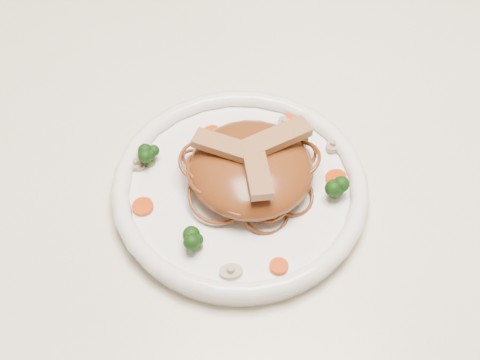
{
  "coord_description": "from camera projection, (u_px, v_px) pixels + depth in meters",
  "views": [
    {
      "loc": [
        -0.14,
        -0.51,
        1.36
      ],
      "look_at": [
        -0.09,
        -0.07,
        0.78
      ],
      "focal_mm": 51.37,
      "sensor_mm": 36.0,
      "label": 1
    }
  ],
  "objects": [
    {
      "name": "table",
      "position": [
        307.0,
        189.0,
        0.88
      ],
      "size": [
        1.2,
        0.8,
        0.75
      ],
      "color": "white",
      "rests_on": "ground"
    },
    {
      "name": "plate",
      "position": [
        240.0,
        192.0,
        0.75
      ],
      "size": [
        0.3,
        0.3,
        0.02
      ],
      "primitive_type": "cylinder",
      "rotation": [
        0.0,
        0.0,
        -0.11
      ],
      "color": "white",
      "rests_on": "table"
    },
    {
      "name": "noodle_mound",
      "position": [
        251.0,
        168.0,
        0.73
      ],
      "size": [
        0.15,
        0.15,
        0.04
      ],
      "primitive_type": "ellipsoid",
      "rotation": [
        0.0,
        0.0,
        0.11
      ],
      "color": "brown",
      "rests_on": "plate"
    },
    {
      "name": "chicken_a",
      "position": [
        277.0,
        138.0,
        0.72
      ],
      "size": [
        0.08,
        0.05,
        0.01
      ],
      "primitive_type": "cube",
      "rotation": [
        0.0,
        0.0,
        0.4
      ],
      "color": "#B37D54",
      "rests_on": "noodle_mound"
    },
    {
      "name": "chicken_b",
      "position": [
        224.0,
        146.0,
        0.71
      ],
      "size": [
        0.07,
        0.05,
        0.01
      ],
      "primitive_type": "cube",
      "rotation": [
        0.0,
        0.0,
        2.65
      ],
      "color": "#B37D54",
      "rests_on": "noodle_mound"
    },
    {
      "name": "chicken_c",
      "position": [
        257.0,
        169.0,
        0.69
      ],
      "size": [
        0.03,
        0.07,
        0.01
      ],
      "primitive_type": "cube",
      "rotation": [
        0.0,
        0.0,
        4.76
      ],
      "color": "#B37D54",
      "rests_on": "noodle_mound"
    },
    {
      "name": "broccoli_0",
      "position": [
        301.0,
        139.0,
        0.76
      ],
      "size": [
        0.03,
        0.03,
        0.03
      ],
      "primitive_type": null,
      "rotation": [
        0.0,
        0.0,
        -0.09
      ],
      "color": "#11380B",
      "rests_on": "plate"
    },
    {
      "name": "broccoli_1",
      "position": [
        148.0,
        155.0,
        0.75
      ],
      "size": [
        0.03,
        0.03,
        0.03
      ],
      "primitive_type": null,
      "rotation": [
        0.0,
        0.0,
        0.31
      ],
      "color": "#11380B",
      "rests_on": "plate"
    },
    {
      "name": "broccoli_2",
      "position": [
        196.0,
        239.0,
        0.68
      ],
      "size": [
        0.03,
        0.03,
        0.03
      ],
      "primitive_type": null,
      "rotation": [
        0.0,
        0.0,
        0.24
      ],
      "color": "#11380B",
      "rests_on": "plate"
    },
    {
      "name": "broccoli_3",
      "position": [
        336.0,
        185.0,
        0.72
      ],
      "size": [
        0.03,
        0.03,
        0.03
      ],
      "primitive_type": null,
      "rotation": [
        0.0,
        0.0,
        -0.31
      ],
      "color": "#11380B",
      "rests_on": "plate"
    },
    {
      "name": "carrot_0",
      "position": [
        295.0,
        118.0,
        0.8
      ],
      "size": [
        0.03,
        0.03,
        0.0
      ],
      "primitive_type": "cylinder",
      "rotation": [
        0.0,
        0.0,
        -0.36
      ],
      "color": "#D33A07",
      "rests_on": "plate"
    },
    {
      "name": "carrot_1",
      "position": [
        143.0,
        207.0,
        0.72
      ],
      "size": [
        0.03,
        0.03,
        0.0
      ],
      "primitive_type": "cylinder",
      "rotation": [
        0.0,
        0.0,
        -0.41
      ],
      "color": "#D33A07",
      "rests_on": "plate"
    },
    {
      "name": "carrot_2",
      "position": [
        336.0,
        178.0,
        0.74
      ],
      "size": [
        0.02,
        0.02,
        0.0
      ],
      "primitive_type": "cylinder",
      "rotation": [
        0.0,
        0.0,
        0.03
      ],
      "color": "#D33A07",
      "rests_on": "plate"
    },
    {
      "name": "carrot_3",
      "position": [
        212.0,
        132.0,
        0.78
      ],
      "size": [
        0.02,
        0.02,
        0.0
      ],
      "primitive_type": "cylinder",
      "rotation": [
        0.0,
        0.0,
        0.03
      ],
      "color": "#D33A07",
      "rests_on": "plate"
    },
    {
      "name": "carrot_4",
      "position": [
        279.0,
        266.0,
        0.68
      ],
      "size": [
        0.02,
        0.02,
        0.0
      ],
      "primitive_type": "cylinder",
      "rotation": [
        0.0,
        0.0,
        0.03
      ],
      "color": "#D33A07",
      "rests_on": "plate"
    },
    {
      "name": "mushroom_0",
      "position": [
        231.0,
        272.0,
        0.67
      ],
      "size": [
        0.02,
        0.02,
        0.01
      ],
      "primitive_type": "cylinder",
      "rotation": [
        0.0,
        0.0,
        -0.03
      ],
      "color": "#BBAE8C",
      "rests_on": "plate"
    },
    {
      "name": "mushroom_1",
      "position": [
        333.0,
        146.0,
        0.77
      ],
      "size": [
        0.03,
        0.03,
        0.01
      ],
      "primitive_type": "cylinder",
      "rotation": [
        0.0,
        0.0,
        1.03
      ],
      "color": "#BBAE8C",
      "rests_on": "plate"
    },
    {
      "name": "mushroom_2",
      "position": [
        136.0,
        164.0,
        0.76
      ],
      "size": [
        0.03,
        0.03,
        0.01
      ],
      "primitive_type": "cylinder",
      "rotation": [
        0.0,
        0.0,
        -0.55
      ],
      "color": "#BBAE8C",
      "rests_on": "plate"
    },
    {
      "name": "mushroom_3",
      "position": [
        285.0,
        124.0,
        0.79
      ],
      "size": [
        0.03,
        0.03,
        0.01
      ],
      "primitive_type": "cylinder",
      "rotation": [
        0.0,
        0.0,
        1.76
      ],
      "color": "#BBAE8C",
      "rests_on": "plate"
    }
  ]
}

